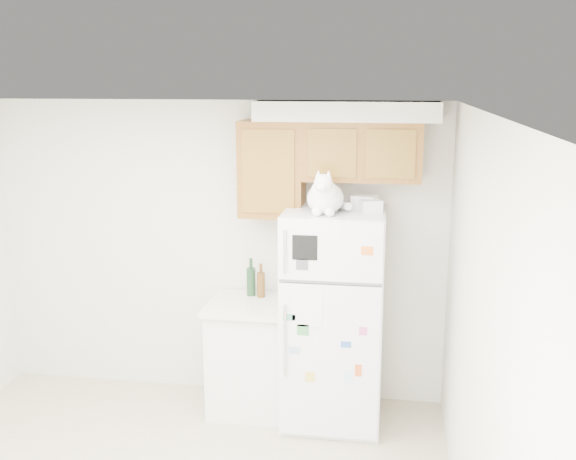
% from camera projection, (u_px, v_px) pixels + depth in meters
% --- Properties ---
extents(room_shell, '(3.84, 4.04, 2.52)m').
position_uv_depth(room_shell, '(160.00, 255.00, 3.87)').
color(room_shell, silver).
rests_on(room_shell, ground_plane).
extents(refrigerator, '(0.76, 0.78, 1.70)m').
position_uv_depth(refrigerator, '(333.00, 318.00, 5.23)').
color(refrigerator, white).
rests_on(refrigerator, ground_plane).
extents(base_counter, '(0.64, 0.64, 0.92)m').
position_uv_depth(base_counter, '(249.00, 355.00, 5.49)').
color(base_counter, white).
rests_on(base_counter, ground_plane).
extents(cat, '(0.33, 0.48, 0.34)m').
position_uv_depth(cat, '(325.00, 197.00, 4.90)').
color(cat, white).
rests_on(cat, refrigerator).
extents(storage_box_back, '(0.21, 0.17, 0.10)m').
position_uv_depth(storage_box_back, '(364.00, 202.00, 5.11)').
color(storage_box_back, white).
rests_on(storage_box_back, refrigerator).
extents(storage_box_front, '(0.18, 0.16, 0.09)m').
position_uv_depth(storage_box_front, '(371.00, 206.00, 4.97)').
color(storage_box_front, white).
rests_on(storage_box_front, refrigerator).
extents(bottle_green, '(0.07, 0.07, 0.31)m').
position_uv_depth(bottle_green, '(251.00, 277.00, 5.52)').
color(bottle_green, '#19381E').
rests_on(bottle_green, base_counter).
extents(bottle_amber, '(0.07, 0.07, 0.28)m').
position_uv_depth(bottle_amber, '(261.00, 280.00, 5.48)').
color(bottle_amber, '#593814').
rests_on(bottle_amber, base_counter).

